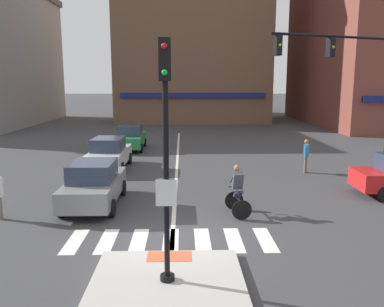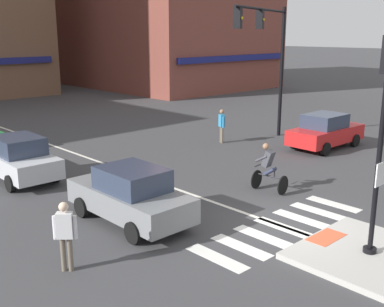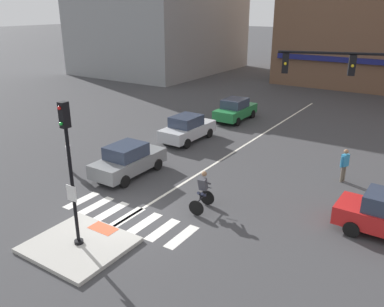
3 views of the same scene
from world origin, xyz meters
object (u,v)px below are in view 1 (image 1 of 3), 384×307
signal_pole (166,141)px  car_silver_westbound_far (109,154)px  traffic_light_mast (356,77)px  car_green_westbound_distant (130,138)px  car_grey_westbound_near (94,184)px  cyclist (238,189)px  pedestrian_waiting_far_side (306,153)px

signal_pole → car_silver_westbound_far: size_ratio=1.24×
signal_pole → traffic_light_mast: traffic_light_mast is taller
car_green_westbound_distant → car_silver_westbound_far: bearing=-93.0°
car_green_westbound_distant → traffic_light_mast: bearing=-38.0°
car_grey_westbound_near → cyclist: (5.04, -1.04, 0.06)m
car_green_westbound_distant → cyclist: 14.22m
traffic_light_mast → car_silver_westbound_far: bearing=166.8°
traffic_light_mast → car_grey_westbound_near: bearing=-161.9°
traffic_light_mast → car_silver_westbound_far: traffic_light_mast is taller
traffic_light_mast → pedestrian_waiting_far_side: (-1.52, 1.58, -3.65)m
cyclist → car_green_westbound_distant: bearing=111.9°
pedestrian_waiting_far_side → traffic_light_mast: bearing=-46.0°
car_silver_westbound_far → car_grey_westbound_near: 6.22m
pedestrian_waiting_far_side → signal_pole: bearing=-120.4°
car_grey_westbound_near → pedestrian_waiting_far_side: 10.58m
cyclist → signal_pole: bearing=-114.6°
car_grey_westbound_near → signal_pole: bearing=-64.0°
traffic_light_mast → car_green_westbound_distant: (-11.07, 8.63, -3.82)m
signal_pole → car_silver_westbound_far: bearing=105.9°
cyclist → pedestrian_waiting_far_side: size_ratio=1.01×
car_silver_westbound_far → pedestrian_waiting_far_side: 9.92m
traffic_light_mast → car_silver_westbound_far: 12.30m
traffic_light_mast → cyclist: 8.25m
car_silver_westbound_far → car_grey_westbound_near: size_ratio=1.01×
signal_pole → car_grey_westbound_near: size_ratio=1.25×
car_silver_westbound_far → signal_pole: bearing=-74.1°
traffic_light_mast → car_silver_westbound_far: size_ratio=1.59×
car_grey_westbound_near → cyclist: bearing=-11.7°
signal_pole → car_green_westbound_distant: bearing=99.8°
traffic_light_mast → cyclist: size_ratio=3.90×
car_grey_westbound_near → pedestrian_waiting_far_side: (9.27, 5.10, 0.17)m
car_green_westbound_distant → pedestrian_waiting_far_side: (9.54, -7.05, 0.17)m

